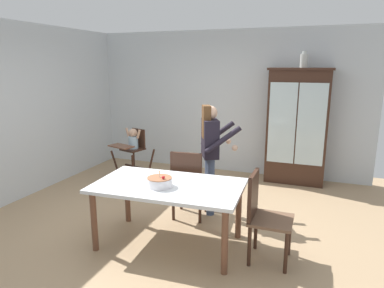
# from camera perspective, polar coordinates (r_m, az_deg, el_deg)

# --- Properties ---
(ground_plane) EXTENTS (6.24, 6.24, 0.00)m
(ground_plane) POSITION_cam_1_polar(r_m,az_deg,el_deg) (4.61, -3.39, -13.44)
(ground_plane) COLOR tan
(wall_back) EXTENTS (5.32, 0.06, 2.70)m
(wall_back) POSITION_cam_1_polar(r_m,az_deg,el_deg) (6.65, 5.72, 6.91)
(wall_back) COLOR silver
(wall_back) RESTS_ON ground_plane
(wall_left) EXTENTS (0.06, 5.32, 2.70)m
(wall_left) POSITION_cam_1_polar(r_m,az_deg,el_deg) (5.78, -28.27, 4.49)
(wall_left) COLOR silver
(wall_left) RESTS_ON ground_plane
(china_cabinet) EXTENTS (1.06, 0.48, 2.01)m
(china_cabinet) POSITION_cam_1_polar(r_m,az_deg,el_deg) (6.23, 17.11, 2.83)
(china_cabinet) COLOR #382116
(china_cabinet) RESTS_ON ground_plane
(ceramic_vase) EXTENTS (0.13, 0.13, 0.27)m
(ceramic_vase) POSITION_cam_1_polar(r_m,az_deg,el_deg) (6.14, 18.21, 13.12)
(ceramic_vase) COLOR #B2B7B2
(ceramic_vase) RESTS_ON china_cabinet
(high_chair_with_toddler) EXTENTS (0.71, 0.79, 0.95)m
(high_chair_with_toddler) POSITION_cam_1_polar(r_m,az_deg,el_deg) (6.23, -9.84, -0.13)
(high_chair_with_toddler) COLOR #382116
(high_chair_with_toddler) RESTS_ON ground_plane
(adult_person) EXTENTS (0.65, 0.64, 1.53)m
(adult_person) POSITION_cam_1_polar(r_m,az_deg,el_deg) (4.69, 3.12, -0.37)
(adult_person) COLOR #3D4C6B
(adult_person) RESTS_ON ground_plane
(dining_table) EXTENTS (1.72, 1.04, 0.74)m
(dining_table) POSITION_cam_1_polar(r_m,az_deg,el_deg) (3.93, -3.95, -7.85)
(dining_table) COLOR silver
(dining_table) RESTS_ON ground_plane
(birthday_cake) EXTENTS (0.28, 0.28, 0.19)m
(birthday_cake) POSITION_cam_1_polar(r_m,az_deg,el_deg) (3.81, -5.42, -6.34)
(birthday_cake) COLOR white
(birthday_cake) RESTS_ON dining_table
(dining_chair_far_side) EXTENTS (0.48, 0.48, 0.96)m
(dining_chair_far_side) POSITION_cam_1_polar(r_m,az_deg,el_deg) (4.58, -0.65, -6.06)
(dining_chair_far_side) COLOR #382116
(dining_chair_far_side) RESTS_ON ground_plane
(dining_chair_right_end) EXTENTS (0.44, 0.44, 0.96)m
(dining_chair_right_end) POSITION_cam_1_polar(r_m,az_deg,el_deg) (3.75, 11.57, -10.85)
(dining_chair_right_end) COLOR #382116
(dining_chair_right_end) RESTS_ON ground_plane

